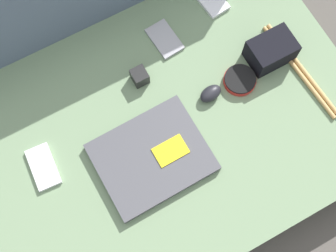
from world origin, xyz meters
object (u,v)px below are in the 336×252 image
computer_mouse (210,94)px  camera_pouch (271,51)px  speaker_puck (240,80)px  charger_brick (138,77)px  laptop (152,157)px  phone_silver (165,39)px  phone_small (212,1)px  phone_black (43,167)px

computer_mouse → camera_pouch: size_ratio=0.57×
speaker_puck → charger_brick: 0.29m
camera_pouch → laptop: bearing=-166.5°
charger_brick → laptop: bearing=-108.5°
laptop → phone_silver: laptop is taller
computer_mouse → phone_silver: bearing=89.0°
phone_small → camera_pouch: (0.05, -0.24, 0.03)m
camera_pouch → charger_brick: 0.39m
speaker_puck → computer_mouse: bearing=178.5°
computer_mouse → phone_black: bearing=167.3°
phone_black → charger_brick: size_ratio=2.73×
computer_mouse → phone_small: bearing=50.4°
computer_mouse → phone_silver: 0.22m
phone_silver → charger_brick: size_ratio=2.58×
computer_mouse → camera_pouch: camera_pouch is taller
charger_brick → camera_pouch: bearing=-17.6°
phone_silver → phone_small: size_ratio=1.10×
phone_silver → phone_black: (-0.48, -0.18, 0.00)m
speaker_puck → camera_pouch: (0.12, 0.03, 0.03)m
computer_mouse → speaker_puck: computer_mouse is taller
phone_black → camera_pouch: 0.72m
computer_mouse → phone_small: size_ratio=0.68×
phone_black → camera_pouch: size_ratio=0.98×
computer_mouse → speaker_puck: size_ratio=0.78×
laptop → computer_mouse: (0.23, 0.08, 0.00)m
computer_mouse → camera_pouch: bearing=-2.1°
phone_silver → camera_pouch: bearing=-43.2°
speaker_puck → phone_black: 0.61m
laptop → phone_black: size_ratio=2.38×
phone_silver → phone_black: 0.51m
laptop → charger_brick: size_ratio=6.51×
laptop → phone_small: size_ratio=2.76×
phone_small → camera_pouch: size_ratio=0.84×
phone_black → phone_small: size_ratio=1.16×
charger_brick → speaker_puck: bearing=-29.5°
phone_small → phone_black: bearing=-167.0°
computer_mouse → charger_brick: size_ratio=1.59×
phone_black → charger_brick: (0.35, 0.11, 0.02)m
computer_mouse → charger_brick: bearing=129.6°
laptop → speaker_puck: (0.33, 0.08, -0.00)m
computer_mouse → speaker_puck: 0.10m
phone_small → charger_brick: 0.34m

